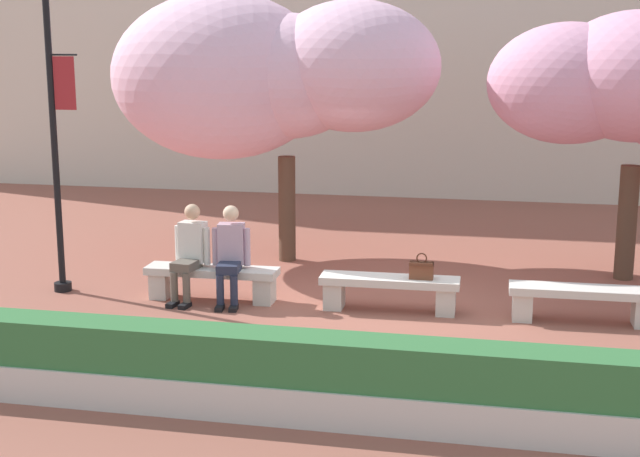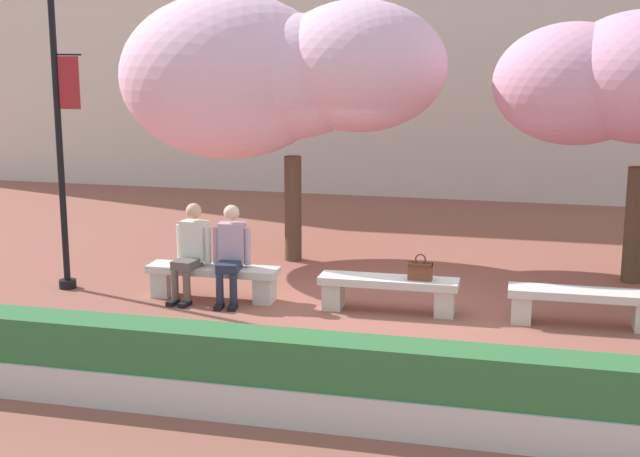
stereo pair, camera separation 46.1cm
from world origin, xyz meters
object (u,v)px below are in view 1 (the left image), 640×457
(stone_bench_center, at_px, (583,299))
(person_seated_right, at_px, (230,251))
(cherry_tree_main, at_px, (271,74))
(lamp_post_with_banner, at_px, (52,100))
(stone_bench_west_end, at_px, (212,278))
(handbag, at_px, (421,269))
(person_seated_left, at_px, (190,249))
(stone_bench_near_west, at_px, (390,288))

(stone_bench_center, distance_m, person_seated_right, 4.51)
(cherry_tree_main, height_order, lamp_post_with_banner, lamp_post_with_banner)
(stone_bench_west_end, height_order, handbag, handbag)
(person_seated_left, height_order, person_seated_right, same)
(cherry_tree_main, bearing_deg, handbag, -42.88)
(stone_bench_center, distance_m, handbag, 2.00)
(person_seated_left, relative_size, person_seated_right, 1.00)
(handbag, bearing_deg, stone_bench_center, 0.38)
(stone_bench_center, distance_m, lamp_post_with_banner, 7.32)
(stone_bench_near_west, bearing_deg, person_seated_right, -178.56)
(stone_bench_west_end, height_order, person_seated_right, person_seated_right)
(person_seated_left, bearing_deg, stone_bench_west_end, 10.77)
(person_seated_left, bearing_deg, person_seated_right, 0.01)
(stone_bench_center, bearing_deg, cherry_tree_main, 152.39)
(stone_bench_near_west, relative_size, cherry_tree_main, 0.35)
(stone_bench_west_end, bearing_deg, stone_bench_near_west, 0.00)
(person_seated_right, distance_m, lamp_post_with_banner, 3.12)
(stone_bench_west_end, distance_m, person_seated_left, 0.49)
(stone_bench_west_end, distance_m, lamp_post_with_banner, 3.19)
(stone_bench_west_end, xyz_separation_m, person_seated_left, (-0.28, -0.05, 0.40))
(stone_bench_west_end, relative_size, lamp_post_with_banner, 0.40)
(stone_bench_west_end, relative_size, person_seated_right, 1.39)
(stone_bench_near_west, bearing_deg, person_seated_left, -178.86)
(person_seated_left, bearing_deg, cherry_tree_main, 78.94)
(cherry_tree_main, bearing_deg, person_seated_right, -88.11)
(cherry_tree_main, xyz_separation_m, lamp_post_with_banner, (-2.37, -2.39, -0.28))
(handbag, relative_size, lamp_post_with_banner, 0.08)
(stone_bench_near_west, relative_size, person_seated_right, 1.39)
(person_seated_left, xyz_separation_m, lamp_post_with_banner, (-1.89, 0.05, 1.94))
(stone_bench_center, xyz_separation_m, person_seated_left, (-5.05, -0.05, 0.40))
(stone_bench_near_west, xyz_separation_m, person_seated_left, (-2.66, -0.05, 0.40))
(handbag, xyz_separation_m, cherry_tree_main, (-2.59, 2.40, 2.34))
(person_seated_right, bearing_deg, stone_bench_near_west, 1.44)
(person_seated_right, bearing_deg, stone_bench_west_end, 169.29)
(cherry_tree_main, bearing_deg, stone_bench_west_end, -94.76)
(handbag, bearing_deg, lamp_post_with_banner, 179.87)
(stone_bench_west_end, xyz_separation_m, lamp_post_with_banner, (-2.17, -0.00, 2.33))
(handbag, xyz_separation_m, lamp_post_with_banner, (-4.96, 0.01, 2.06))
(stone_bench_west_end, bearing_deg, person_seated_left, -169.23)
(handbag, distance_m, cherry_tree_main, 4.23)
(cherry_tree_main, distance_m, lamp_post_with_banner, 3.38)
(stone_bench_near_west, bearing_deg, cherry_tree_main, 132.44)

